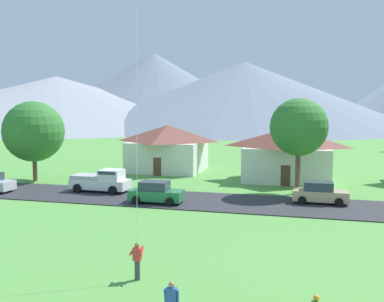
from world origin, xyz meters
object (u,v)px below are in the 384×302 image
(tree_near_left, at_px, (299,127))
(tree_left_of_center, at_px, (34,132))
(parked_car_tan_west_end, at_px, (320,193))
(pickup_truck_white_west_side, at_px, (102,181))
(house_right_center, at_px, (287,154))
(parked_car_green_mid_west, at_px, (156,193))
(soccer_ball, at_px, (316,298))
(house_leftmost, at_px, (168,147))

(tree_near_left, bearing_deg, tree_left_of_center, 179.96)
(parked_car_tan_west_end, height_order, pickup_truck_white_west_side, pickup_truck_white_west_side)
(house_right_center, xyz_separation_m, tree_near_left, (1.17, -6.52, 3.02))
(pickup_truck_white_west_side, bearing_deg, parked_car_green_mid_west, -26.17)
(tree_left_of_center, xyz_separation_m, parked_car_green_mid_west, (15.46, -6.77, -4.21))
(house_right_center, relative_size, pickup_truck_white_west_side, 1.78)
(parked_car_tan_west_end, xyz_separation_m, parked_car_green_mid_west, (-12.48, -3.10, 0.00))
(tree_near_left, bearing_deg, soccer_ball, -86.97)
(house_leftmost, relative_size, pickup_truck_white_west_side, 1.70)
(house_right_center, distance_m, tree_left_of_center, 25.93)
(parked_car_green_mid_west, distance_m, soccer_ball, 18.99)
(house_leftmost, distance_m, parked_car_tan_west_end, 21.99)
(parked_car_tan_west_end, bearing_deg, tree_near_left, 115.92)
(house_leftmost, height_order, soccer_ball, house_leftmost)
(tree_near_left, relative_size, pickup_truck_white_west_side, 1.60)
(tree_left_of_center, relative_size, parked_car_green_mid_west, 1.93)
(parked_car_green_mid_west, bearing_deg, tree_left_of_center, 156.37)
(tree_left_of_center, height_order, parked_car_tan_west_end, tree_left_of_center)
(house_right_center, height_order, pickup_truck_white_west_side, house_right_center)
(parked_car_tan_west_end, bearing_deg, parked_car_green_mid_west, -166.05)
(parked_car_green_mid_west, height_order, soccer_ball, parked_car_green_mid_west)
(parked_car_green_mid_west, bearing_deg, pickup_truck_white_west_side, 153.83)
(tree_left_of_center, distance_m, parked_car_green_mid_west, 17.39)
(house_right_center, distance_m, parked_car_green_mid_west, 16.45)
(tree_near_left, xyz_separation_m, parked_car_tan_west_end, (1.77, -3.65, -4.96))
(house_leftmost, height_order, pickup_truck_white_west_side, house_leftmost)
(house_leftmost, height_order, parked_car_tan_west_end, house_leftmost)
(tree_left_of_center, distance_m, soccer_ball, 35.16)
(house_leftmost, distance_m, tree_near_left, 18.55)
(house_leftmost, bearing_deg, parked_car_green_mid_west, -75.22)
(house_right_center, xyz_separation_m, soccer_ball, (2.32, -28.08, -2.69))
(pickup_truck_white_west_side, bearing_deg, house_right_center, 33.16)
(parked_car_green_mid_west, bearing_deg, soccer_ball, -51.35)
(parked_car_tan_west_end, xyz_separation_m, soccer_ball, (-0.63, -17.92, -0.75))
(house_right_center, height_order, tree_near_left, tree_near_left)
(house_leftmost, relative_size, tree_near_left, 1.06)
(house_leftmost, distance_m, soccer_ball, 35.84)
(tree_left_of_center, bearing_deg, parked_car_tan_west_end, -7.47)
(tree_near_left, xyz_separation_m, parked_car_green_mid_west, (-10.71, -6.75, -4.96))
(tree_near_left, relative_size, tree_left_of_center, 1.02)
(soccer_ball, bearing_deg, house_leftmost, 117.19)
(parked_car_tan_west_end, bearing_deg, house_right_center, 106.16)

